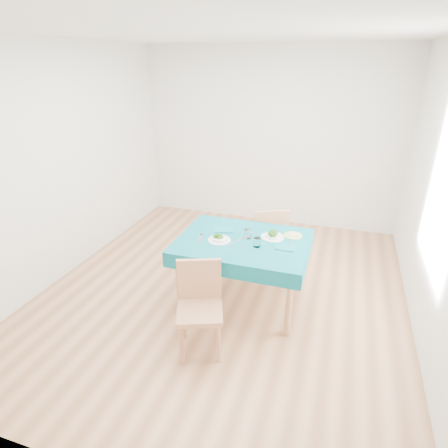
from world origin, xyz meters
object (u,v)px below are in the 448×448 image
(bowl_far, at_px, (273,234))
(table, at_px, (242,272))
(chair_near, at_px, (199,305))
(side_plate, at_px, (293,235))
(bowl_near, at_px, (219,238))
(chair_far, at_px, (267,229))

(bowl_far, bearing_deg, table, -151.66)
(chair_near, relative_size, side_plate, 5.25)
(chair_near, height_order, bowl_near, chair_near)
(bowl_near, bearing_deg, bowl_far, 25.48)
(bowl_near, distance_m, bowl_far, 0.56)
(bowl_near, relative_size, bowl_far, 0.96)
(bowl_near, bearing_deg, chair_far, 71.26)
(chair_far, xyz_separation_m, bowl_far, (0.19, -0.69, 0.27))
(chair_near, xyz_separation_m, bowl_near, (-0.07, 0.76, 0.30))
(table, distance_m, bowl_near, 0.48)
(chair_far, relative_size, bowl_near, 4.49)
(table, xyz_separation_m, chair_near, (-0.16, -0.85, 0.12))
(bowl_near, height_order, bowl_far, bowl_far)
(table, xyz_separation_m, bowl_near, (-0.23, -0.09, 0.41))
(bowl_near, relative_size, side_plate, 1.24)
(chair_far, distance_m, side_plate, 0.74)
(chair_near, height_order, side_plate, chair_near)
(table, bearing_deg, chair_near, -100.49)
(bowl_far, bearing_deg, side_plate, 29.09)
(chair_far, bearing_deg, chair_near, 57.09)
(bowl_near, height_order, side_plate, bowl_near)
(chair_near, relative_size, bowl_far, 4.05)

